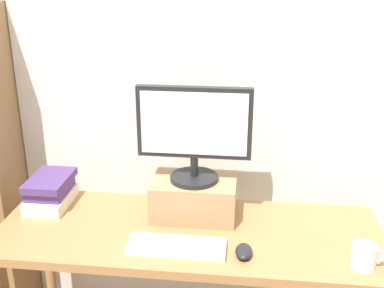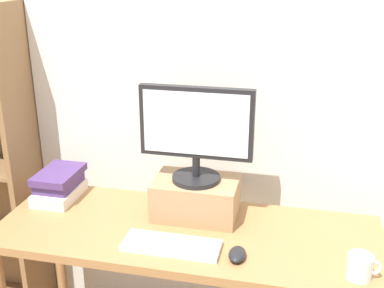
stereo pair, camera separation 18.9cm
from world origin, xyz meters
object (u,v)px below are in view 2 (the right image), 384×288
object	(u,v)px
desk	(187,247)
computer_monitor	(196,131)
riser_box	(196,198)
keyboard	(172,245)
coffee_mug	(360,267)
computer_mouse	(237,254)
book_stack	(59,185)

from	to	relation	value
desk	computer_monitor	size ratio (longest dim) A/B	3.36
riser_box	keyboard	distance (m)	0.29
riser_box	coffee_mug	size ratio (longest dim) A/B	3.03
computer_monitor	computer_mouse	bearing A→B (deg)	-52.68
riser_box	computer_mouse	bearing A→B (deg)	-52.81
coffee_mug	computer_mouse	bearing A→B (deg)	177.47
computer_mouse	book_stack	distance (m)	0.93
book_stack	computer_mouse	bearing A→B (deg)	-19.50
keyboard	book_stack	bearing A→B (deg)	154.47
keyboard	computer_mouse	size ratio (longest dim) A/B	3.62
computer_monitor	computer_mouse	xyz separation A→B (m)	(0.22, -0.29, -0.37)
desk	computer_mouse	size ratio (longest dim) A/B	15.18
riser_box	book_stack	bearing A→B (deg)	178.31
computer_monitor	keyboard	xyz separation A→B (m)	(-0.03, -0.28, -0.37)
computer_monitor	coffee_mug	xyz separation A→B (m)	(0.65, -0.31, -0.34)
desk	book_stack	bearing A→B (deg)	167.01
riser_box	book_stack	distance (m)	0.65
computer_monitor	coffee_mug	distance (m)	0.80
computer_mouse	keyboard	bearing A→B (deg)	176.91
keyboard	computer_mouse	world-z (taller)	computer_mouse
book_stack	coffee_mug	xyz separation A→B (m)	(1.30, -0.33, -0.02)
coffee_mug	desk	bearing A→B (deg)	164.73
desk	riser_box	xyz separation A→B (m)	(0.01, 0.13, 0.17)
riser_box	computer_monitor	distance (m)	0.30
desk	computer_monitor	distance (m)	0.49
riser_box	computer_mouse	xyz separation A→B (m)	(0.22, -0.29, -0.06)
desk	computer_monitor	bearing A→B (deg)	85.11
desk	coffee_mug	distance (m)	0.70
coffee_mug	computer_monitor	bearing A→B (deg)	154.63
riser_box	coffee_mug	world-z (taller)	riser_box
keyboard	riser_box	bearing A→B (deg)	82.82
computer_monitor	book_stack	xyz separation A→B (m)	(-0.65, 0.02, -0.32)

